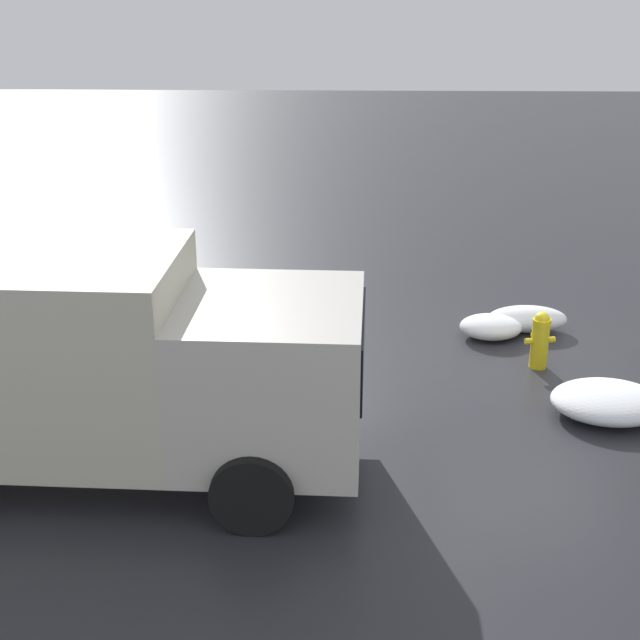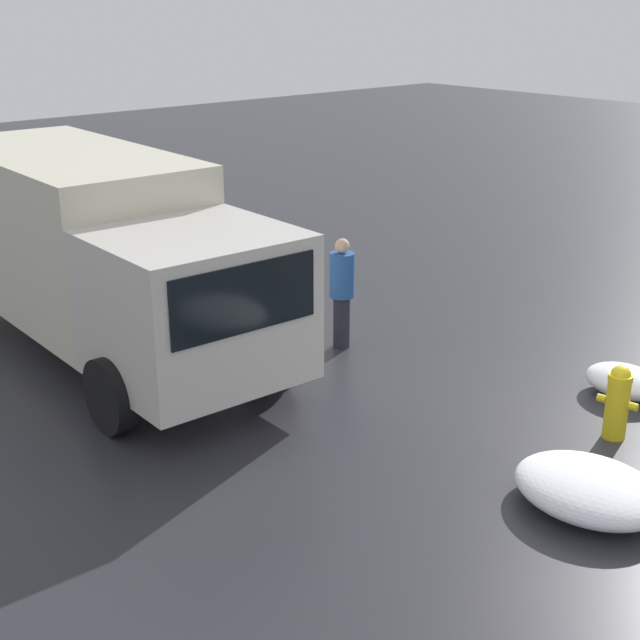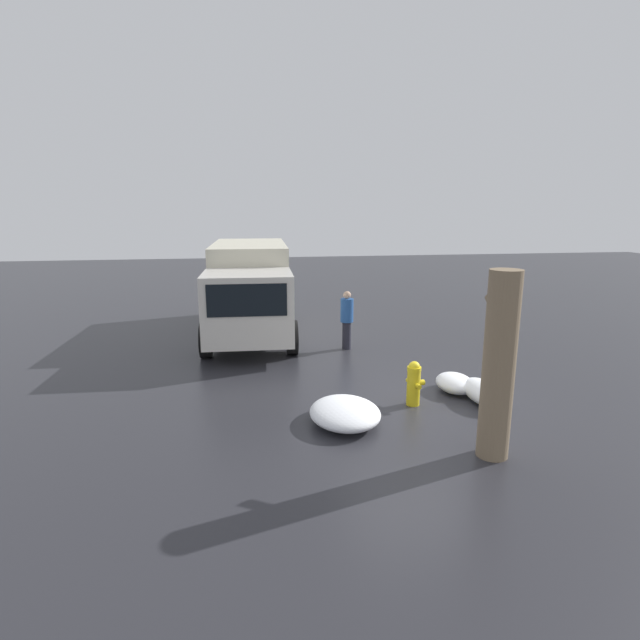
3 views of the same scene
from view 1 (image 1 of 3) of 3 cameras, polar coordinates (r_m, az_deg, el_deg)
The scene contains 7 objects.
ground_plane at distance 13.74m, azimuth 13.73°, elevation -2.93°, with size 60.00×60.00×0.00m, color #28282D.
fire_hydrant at distance 13.56m, azimuth 13.90°, elevation -1.19°, with size 0.47×0.37×0.88m.
delivery_truck at distance 10.59m, azimuth -16.71°, elevation -2.22°, with size 6.81×2.68×2.68m.
pedestrian at distance 12.69m, azimuth -3.68°, elevation -0.17°, with size 0.35×0.35×1.59m.
snow_pile_by_hydrant at distance 14.93m, azimuth 13.12°, elevation 0.07°, with size 1.30×0.62×0.42m.
snow_pile_curbside at distance 14.55m, azimuth 10.87°, elevation -0.43°, with size 1.00×0.75×0.38m.
snow_pile_by_tree at distance 12.52m, azimuth 17.95°, elevation -4.99°, with size 1.52×1.26×0.39m.
Camera 1 is at (2.98, 12.15, 5.67)m, focal length 50.00 mm.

